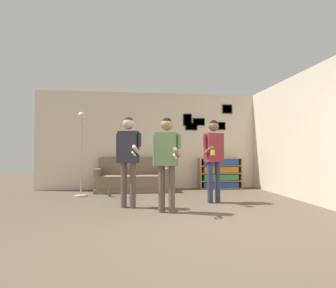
{
  "coord_description": "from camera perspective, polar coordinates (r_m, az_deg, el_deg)",
  "views": [
    {
      "loc": [
        -0.94,
        -3.31,
        1.02
      ],
      "look_at": [
        -0.31,
        2.02,
        1.19
      ],
      "focal_mm": 28.0,
      "sensor_mm": 36.0,
      "label": 1
    }
  ],
  "objects": [
    {
      "name": "bookshelf",
      "position": [
        7.56,
        11.28,
        -6.28
      ],
      "size": [
        1.19,
        0.3,
        0.86
      ],
      "color": "#A87F51",
      "rests_on": "ground_plane"
    },
    {
      "name": "wall_back",
      "position": [
        7.45,
        0.52,
        0.77
      ],
      "size": [
        7.33,
        0.08,
        2.7
      ],
      "color": "beige",
      "rests_on": "ground_plane"
    },
    {
      "name": "ground_plane",
      "position": [
        3.59,
        9.18,
        -18.26
      ],
      "size": [
        20.0,
        20.0,
        0.0
      ],
      "primitive_type": "plane",
      "color": "brown"
    },
    {
      "name": "bottle_on_floor",
      "position": [
        6.28,
        -12.59,
        -10.29
      ],
      "size": [
        0.07,
        0.07,
        0.23
      ],
      "color": "#3D6638",
      "rests_on": "ground_plane"
    },
    {
      "name": "person_player_foreground_left",
      "position": [
        4.9,
        -8.62,
        -1.63
      ],
      "size": [
        0.47,
        0.57,
        1.68
      ],
      "color": "brown",
      "rests_on": "ground_plane"
    },
    {
      "name": "couch",
      "position": [
        7.0,
        -7.85,
        -7.76
      ],
      "size": [
        1.84,
        0.8,
        0.88
      ],
      "color": "#7A6651",
      "rests_on": "ground_plane"
    },
    {
      "name": "drinking_cup",
      "position": [
        7.54,
        11.38,
        -2.58
      ],
      "size": [
        0.07,
        0.07,
        0.12
      ],
      "color": "blue",
      "rests_on": "bookshelf"
    },
    {
      "name": "person_player_foreground_center",
      "position": [
        4.45,
        -0.29,
        -2.26
      ],
      "size": [
        0.46,
        0.56,
        1.61
      ],
      "color": "brown",
      "rests_on": "ground_plane"
    },
    {
      "name": "person_watcher_holding_cup",
      "position": [
        5.41,
        9.93,
        -1.65
      ],
      "size": [
        0.48,
        0.52,
        1.68
      ],
      "color": "#2D334C",
      "rests_on": "ground_plane"
    },
    {
      "name": "wall_right",
      "position": [
        6.35,
        25.98,
        1.36
      ],
      "size": [
        0.06,
        6.44,
        2.7
      ],
      "color": "beige",
      "rests_on": "ground_plane"
    },
    {
      "name": "floor_lamp",
      "position": [
        6.4,
        -18.38,
        -0.48
      ],
      "size": [
        0.28,
        0.28,
        1.95
      ],
      "color": "#ADA89E",
      "rests_on": "ground_plane"
    }
  ]
}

